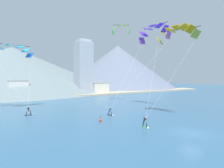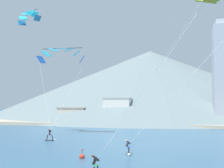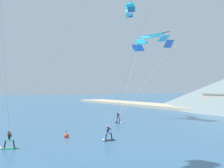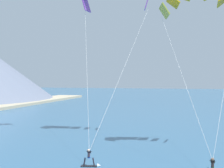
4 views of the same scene
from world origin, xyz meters
The scene contains 7 objects.
kitesurfer_near_lead centered at (-15.80, 24.89, 0.56)m, with size 1.76×0.61×1.81m.
kitesurfer_near_trail centered at (-3.19, 5.25, 0.51)m, with size 0.66×1.77×1.73m.
kitesurfer_mid_center centered at (-2.50, 15.44, 0.47)m, with size 0.80×1.79×1.66m.
parafoil_kite_near_lead centered at (-17.69, 32.87, 14.11)m, with size 8.36×9.89×13.91m.
parafoil_kite_distant_high_outer centered at (-23.59, 31.97, 20.95)m, with size 5.46×3.88×2.17m.
race_marker_buoy centered at (-6.69, 12.48, 0.16)m, with size 0.56×0.56×1.02m.
shore_building_quay_east centered at (-25.44, 60.27, 2.12)m, with size 7.54×6.52×4.21m.
Camera 3 is at (26.71, -0.57, 5.71)m, focal length 50.00 mm.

